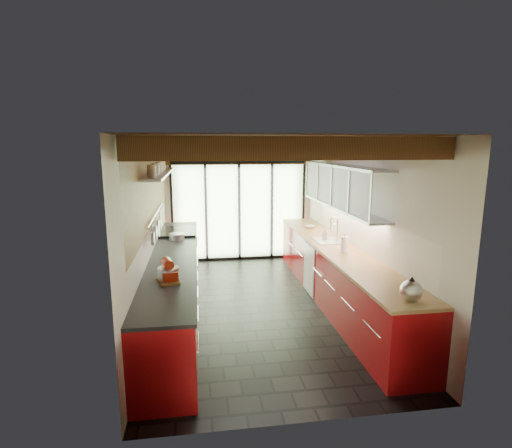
# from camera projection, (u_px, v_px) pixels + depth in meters

# --- Properties ---
(ground) EXTENTS (5.50, 5.50, 0.00)m
(ground) POSITION_uv_depth(u_px,v_px,m) (258.00, 306.00, 6.34)
(ground) COLOR black
(ground) RESTS_ON ground
(room_shell) EXTENTS (5.50, 5.50, 5.50)m
(room_shell) POSITION_uv_depth(u_px,v_px,m) (258.00, 203.00, 6.02)
(room_shell) COLOR silver
(room_shell) RESTS_ON ground
(ceiling_beams) EXTENTS (3.14, 5.06, 4.90)m
(ceiling_beams) POSITION_uv_depth(u_px,v_px,m) (254.00, 148.00, 6.23)
(ceiling_beams) COLOR #593316
(ceiling_beams) RESTS_ON ground
(glass_door) EXTENTS (2.95, 0.10, 2.90)m
(glass_door) POSITION_uv_depth(u_px,v_px,m) (239.00, 185.00, 8.63)
(glass_door) COLOR #C6EAAD
(glass_door) RESTS_ON ground
(left_counter) EXTENTS (0.68, 5.00, 0.92)m
(left_counter) POSITION_uv_depth(u_px,v_px,m) (175.00, 282.00, 6.07)
(left_counter) COLOR #A40E12
(left_counter) RESTS_ON ground
(range_stove) EXTENTS (0.66, 0.90, 0.97)m
(range_stove) POSITION_uv_depth(u_px,v_px,m) (179.00, 256.00, 7.47)
(range_stove) COLOR silver
(range_stove) RESTS_ON ground
(right_counter) EXTENTS (0.68, 5.00, 0.92)m
(right_counter) POSITION_uv_depth(u_px,v_px,m) (336.00, 274.00, 6.43)
(right_counter) COLOR #A40E12
(right_counter) RESTS_ON ground
(sink_assembly) EXTENTS (0.45, 0.52, 0.43)m
(sink_assembly) POSITION_uv_depth(u_px,v_px,m) (330.00, 239.00, 6.72)
(sink_assembly) COLOR silver
(sink_assembly) RESTS_ON right_counter
(upper_cabinets_right) EXTENTS (0.34, 3.00, 3.00)m
(upper_cabinets_right) POSITION_uv_depth(u_px,v_px,m) (342.00, 187.00, 6.47)
(upper_cabinets_right) COLOR silver
(upper_cabinets_right) RESTS_ON ground
(left_wall_fixtures) EXTENTS (0.28, 2.60, 0.96)m
(left_wall_fixtures) POSITION_uv_depth(u_px,v_px,m) (159.00, 188.00, 5.90)
(left_wall_fixtures) COLOR silver
(left_wall_fixtures) RESTS_ON ground
(stand_mixer) EXTENTS (0.25, 0.34, 0.28)m
(stand_mixer) POSITION_uv_depth(u_px,v_px,m) (168.00, 271.00, 4.76)
(stand_mixer) COLOR red
(stand_mixer) RESTS_ON left_counter
(pot_large) EXTENTS (0.27, 0.27, 0.16)m
(pot_large) POSITION_uv_depth(u_px,v_px,m) (168.00, 274.00, 4.76)
(pot_large) COLOR silver
(pot_large) RESTS_ON left_counter
(pot_small) EXTENTS (0.30, 0.30, 0.10)m
(pot_small) POSITION_uv_depth(u_px,v_px,m) (177.00, 236.00, 6.84)
(pot_small) COLOR silver
(pot_small) RESTS_ON left_counter
(cutting_board) EXTENTS (0.30, 0.36, 0.03)m
(cutting_board) POSITION_uv_depth(u_px,v_px,m) (168.00, 281.00, 4.71)
(cutting_board) COLOR brown
(cutting_board) RESTS_ON left_counter
(kettle) EXTENTS (0.25, 0.29, 0.27)m
(kettle) POSITION_uv_depth(u_px,v_px,m) (411.00, 289.00, 4.13)
(kettle) COLOR silver
(kettle) RESTS_ON right_counter
(paper_towel) EXTENTS (0.11, 0.11, 0.29)m
(paper_towel) POSITION_uv_depth(u_px,v_px,m) (345.00, 245.00, 5.99)
(paper_towel) COLOR white
(paper_towel) RESTS_ON right_counter
(soap_bottle) EXTENTS (0.11, 0.11, 0.19)m
(soap_bottle) POSITION_uv_depth(u_px,v_px,m) (325.00, 233.00, 6.89)
(soap_bottle) COLOR silver
(soap_bottle) RESTS_ON right_counter
(bowl) EXTENTS (0.20, 0.20, 0.05)m
(bowl) POSITION_uv_depth(u_px,v_px,m) (310.00, 227.00, 7.80)
(bowl) COLOR silver
(bowl) RESTS_ON right_counter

